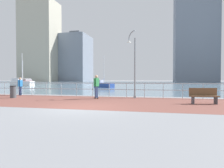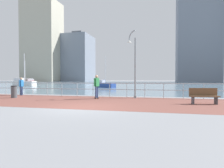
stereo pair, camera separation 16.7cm
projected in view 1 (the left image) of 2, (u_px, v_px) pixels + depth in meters
The scene contains 15 objects.
ground at pixel (141, 84), 48.93m from camera, with size 220.00×220.00×0.00m, color gray.
brick_paving at pixel (97, 101), 12.58m from camera, with size 28.00×6.67×0.01m, color brown.
harbor_water at pixel (144, 83), 59.72m from camera, with size 180.00×88.00×0.00m, color #6B899E.
waterfront_railing at pixel (109, 87), 15.81m from camera, with size 25.25×0.06×1.12m.
lamppost at pixel (133, 61), 14.82m from camera, with size 0.76×0.53×5.09m.
skateboarder at pixel (96, 84), 14.34m from camera, with size 0.41×0.54×1.73m.
bystander at pixel (20, 85), 17.21m from camera, with size 0.24×0.55×1.55m.
trash_bin at pixel (13, 92), 14.92m from camera, with size 0.46×0.46×0.93m.
park_bench at pixel (204, 96), 11.39m from camera, with size 1.65×0.69×0.92m.
sailboat_white at pixel (22, 83), 38.38m from camera, with size 4.61×1.67×6.36m.
sailboat_blue at pixel (103, 84), 32.64m from camera, with size 3.81×2.87×5.25m.
sailboat_gray at pixel (24, 82), 48.37m from camera, with size 3.59×4.05×5.83m.
tower_steel at pixel (77, 58), 107.21m from camera, with size 13.42×16.75×26.68m.
tower_glass at pixel (40, 42), 100.31m from camera, with size 17.80×12.64×42.06m.
tower_concrete at pixel (195, 34), 85.30m from camera, with size 17.30×11.84×42.96m.
Camera 1 is at (3.69, -9.30, 1.47)m, focal length 31.63 mm.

